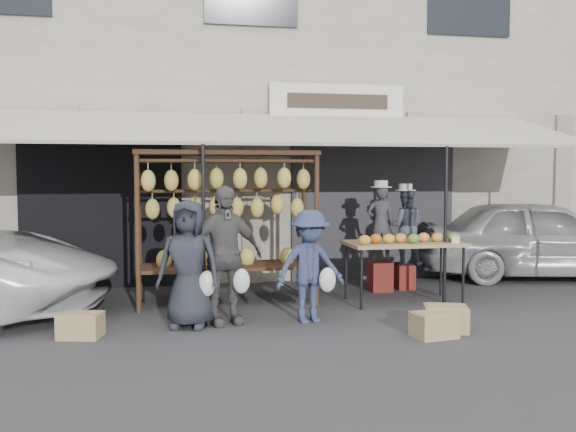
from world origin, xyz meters
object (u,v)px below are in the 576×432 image
at_px(crate_near_a, 434,325).
at_px(vendor_left, 380,224).
at_px(crate_near_b, 446,319).
at_px(sedan, 540,238).
at_px(customer_right, 310,266).
at_px(vendor_right, 405,227).
at_px(banana_rack, 227,197).
at_px(customer_mid, 223,255).
at_px(crate_far, 81,326).
at_px(produce_table, 405,244).
at_px(customer_left, 189,264).

bearing_deg(crate_near_a, vendor_left, 82.69).
xyz_separation_m(crate_near_b, sedan, (3.34, 3.22, 0.58)).
bearing_deg(crate_near_b, customer_right, 152.86).
relative_size(vendor_right, customer_right, 0.87).
bearing_deg(banana_rack, sedan, 10.93).
distance_m(customer_mid, sedan, 6.38).
bearing_deg(customer_mid, banana_rack, 68.28).
distance_m(crate_far, sedan, 8.11).
bearing_deg(crate_near_b, customer_mid, 160.69).
bearing_deg(vendor_left, sedan, -159.66).
xyz_separation_m(customer_mid, customer_right, (1.09, -0.14, -0.15)).
bearing_deg(crate_far, vendor_left, 25.11).
xyz_separation_m(crate_far, sedan, (7.64, 2.65, 0.59)).
height_order(vendor_right, crate_far, vendor_right).
bearing_deg(produce_table, customer_right, -151.10).
bearing_deg(customer_right, crate_near_a, -50.93).
bearing_deg(crate_near_b, customer_left, 165.11).
distance_m(vendor_right, crate_near_a, 3.21).
bearing_deg(vendor_left, crate_near_b, 97.80).
height_order(vendor_right, crate_near_a, vendor_right).
height_order(crate_near_a, crate_far, crate_near_a).
xyz_separation_m(produce_table, crate_near_b, (-0.14, -1.69, -0.72)).
bearing_deg(produce_table, crate_far, -165.92).
bearing_deg(customer_mid, customer_left, 179.74).
bearing_deg(vendor_right, crate_far, 39.68).
distance_m(customer_left, crate_far, 1.44).
bearing_deg(customer_mid, crate_near_b, -32.67).
xyz_separation_m(customer_left, sedan, (6.38, 2.41, -0.07)).
bearing_deg(sedan, banana_rack, 114.80).
distance_m(produce_table, vendor_right, 1.14).
xyz_separation_m(customer_right, crate_near_b, (1.51, -0.77, -0.57)).
distance_m(produce_table, customer_mid, 2.85).
relative_size(produce_table, crate_near_a, 3.57).
bearing_deg(customer_left, customer_right, 15.95).
bearing_deg(crate_far, crate_near_b, -7.58).
xyz_separation_m(banana_rack, crate_far, (-1.88, -1.54, -1.42)).
bearing_deg(customer_mid, crate_near_a, -39.63).
bearing_deg(vendor_right, vendor_left, 27.40).
relative_size(vendor_left, customer_left, 0.78).
relative_size(customer_right, crate_near_b, 2.84).
xyz_separation_m(produce_table, customer_mid, (-2.74, -0.78, 0.00)).
xyz_separation_m(banana_rack, sedan, (5.76, 1.11, -0.83)).
bearing_deg(sedan, produce_table, 129.49).
bearing_deg(customer_right, sedan, 15.00).
height_order(vendor_left, sedan, vendor_left).
bearing_deg(crate_far, customer_left, 10.58).
height_order(customer_mid, crate_near_b, customer_mid).
bearing_deg(vendor_right, crate_near_a, 90.21).
distance_m(banana_rack, produce_table, 2.69).
xyz_separation_m(banana_rack, customer_right, (0.91, -1.33, -0.84)).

